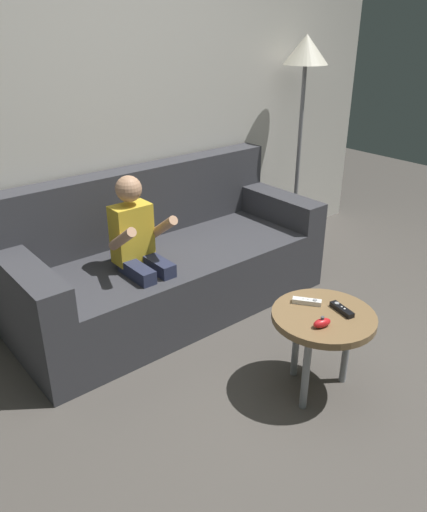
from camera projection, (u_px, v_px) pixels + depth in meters
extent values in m
plane|color=#4C4742|center=(350.00, 431.00, 2.31)|extent=(9.07, 9.07, 0.00)
cube|color=beige|center=(123.00, 102.00, 3.07)|extent=(4.54, 0.05, 2.50)
cube|color=#38383D|center=(172.00, 280.00, 3.21)|extent=(1.98, 0.80, 0.41)
cube|color=#38383D|center=(141.00, 202.00, 3.25)|extent=(1.98, 0.16, 0.46)
cube|color=#38383D|center=(25.00, 281.00, 2.57)|extent=(0.18, 0.80, 0.19)
cube|color=#38383D|center=(274.00, 205.00, 3.60)|extent=(0.18, 0.80, 0.19)
cylinder|color=#282D47|center=(153.00, 319.00, 2.79)|extent=(0.07, 0.07, 0.41)
cylinder|color=#282D47|center=(172.00, 312.00, 2.86)|extent=(0.07, 0.07, 0.41)
cube|color=#282D47|center=(137.00, 272.00, 2.78)|extent=(0.08, 0.27, 0.08)
cube|color=#282D47|center=(157.00, 265.00, 2.86)|extent=(0.08, 0.27, 0.08)
cube|color=gold|center=(132.00, 233.00, 2.84)|extent=(0.22, 0.13, 0.34)
cylinder|color=tan|center=(122.00, 239.00, 2.67)|extent=(0.05, 0.24, 0.19)
cylinder|color=tan|center=(163.00, 227.00, 2.82)|extent=(0.05, 0.24, 0.19)
sphere|color=tan|center=(129.00, 189.00, 2.73)|extent=(0.15, 0.15, 0.15)
cylinder|color=brown|center=(324.00, 317.00, 2.40)|extent=(0.50, 0.50, 0.04)
cylinder|color=gray|center=(306.00, 373.00, 2.37)|extent=(0.04, 0.04, 0.41)
cylinder|color=gray|center=(346.00, 348.00, 2.55)|extent=(0.04, 0.04, 0.41)
cylinder|color=gray|center=(296.00, 341.00, 2.60)|extent=(0.04, 0.04, 0.41)
cube|color=white|center=(307.00, 301.00, 2.47)|extent=(0.11, 0.13, 0.02)
cylinder|color=#99999E|center=(315.00, 300.00, 2.46)|extent=(0.02, 0.02, 0.00)
cylinder|color=silver|center=(308.00, 299.00, 2.47)|extent=(0.01, 0.01, 0.00)
cylinder|color=silver|center=(303.00, 299.00, 2.47)|extent=(0.01, 0.01, 0.00)
ellipsoid|color=red|center=(322.00, 323.00, 2.28)|extent=(0.10, 0.06, 0.04)
cylinder|color=#4C4C51|center=(323.00, 318.00, 2.27)|extent=(0.02, 0.02, 0.01)
cube|color=black|center=(342.00, 309.00, 2.40)|extent=(0.07, 0.14, 0.02)
cylinder|color=#99999E|center=(337.00, 303.00, 2.43)|extent=(0.02, 0.02, 0.00)
cylinder|color=silver|center=(342.00, 307.00, 2.40)|extent=(0.01, 0.01, 0.00)
cylinder|color=silver|center=(345.00, 309.00, 2.38)|extent=(0.01, 0.01, 0.00)
cylinder|color=black|center=(292.00, 245.00, 4.18)|extent=(0.24, 0.24, 0.02)
cylinder|color=slate|center=(298.00, 161.00, 3.87)|extent=(0.03, 0.03, 1.39)
cone|color=beige|center=(306.00, 49.00, 3.53)|extent=(0.32, 0.32, 0.20)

